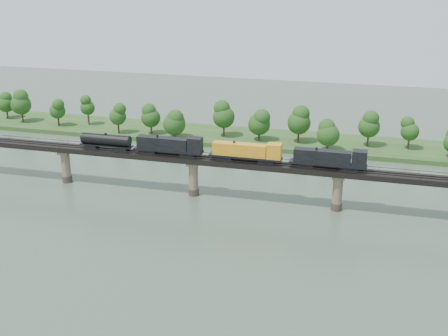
# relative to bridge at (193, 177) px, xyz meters

# --- Properties ---
(ground) EXTENTS (400.00, 400.00, 0.00)m
(ground) POSITION_rel_bridge_xyz_m (0.00, -30.00, -5.46)
(ground) COLOR #39493A
(ground) RESTS_ON ground
(far_bank) EXTENTS (300.00, 24.00, 1.60)m
(far_bank) POSITION_rel_bridge_xyz_m (0.00, 55.00, -4.66)
(far_bank) COLOR #294A1D
(far_bank) RESTS_ON ground
(bridge) EXTENTS (236.00, 30.00, 11.50)m
(bridge) POSITION_rel_bridge_xyz_m (0.00, 0.00, 0.00)
(bridge) COLOR #473A2D
(bridge) RESTS_ON ground
(bridge_superstructure) EXTENTS (220.00, 4.90, 0.75)m
(bridge_superstructure) POSITION_rel_bridge_xyz_m (0.00, 0.00, 6.33)
(bridge_superstructure) COLOR black
(bridge_superstructure) RESTS_ON bridge
(far_treeline) EXTENTS (289.06, 17.54, 13.60)m
(far_treeline) POSITION_rel_bridge_xyz_m (-8.21, 50.52, 3.37)
(far_treeline) COLOR #382619
(far_treeline) RESTS_ON far_bank
(freight_train) EXTENTS (81.10, 3.16, 5.58)m
(freight_train) POSITION_rel_bridge_xyz_m (7.70, 0.00, 8.71)
(freight_train) COLOR black
(freight_train) RESTS_ON bridge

